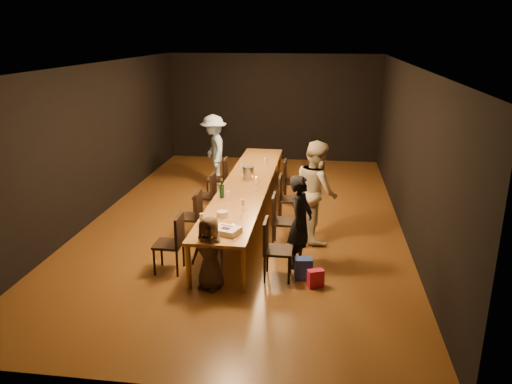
# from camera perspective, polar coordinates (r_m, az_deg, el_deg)

# --- Properties ---
(ground) EXTENTS (10.00, 10.00, 0.00)m
(ground) POSITION_cam_1_polar(r_m,az_deg,el_deg) (9.99, -1.08, -3.09)
(ground) COLOR #442811
(ground) RESTS_ON ground
(room_shell) EXTENTS (6.04, 10.04, 3.02)m
(room_shell) POSITION_cam_1_polar(r_m,az_deg,el_deg) (9.45, -1.15, 8.75)
(room_shell) COLOR black
(room_shell) RESTS_ON ground
(table) EXTENTS (0.90, 6.00, 0.75)m
(table) POSITION_cam_1_polar(r_m,az_deg,el_deg) (9.76, -1.10, 0.75)
(table) COLOR brown
(table) RESTS_ON ground
(chair_right_0) EXTENTS (0.42, 0.42, 0.93)m
(chair_right_0) POSITION_cam_1_polar(r_m,az_deg,el_deg) (7.52, 2.54, -6.59)
(chair_right_0) COLOR black
(chair_right_0) RESTS_ON ground
(chair_right_1) EXTENTS (0.42, 0.42, 0.93)m
(chair_right_1) POSITION_cam_1_polar(r_m,az_deg,el_deg) (8.62, 3.28, -3.31)
(chair_right_1) COLOR black
(chair_right_1) RESTS_ON ground
(chair_right_2) EXTENTS (0.42, 0.42, 0.93)m
(chair_right_2) POSITION_cam_1_polar(r_m,az_deg,el_deg) (9.75, 3.85, -0.78)
(chair_right_2) COLOR black
(chair_right_2) RESTS_ON ground
(chair_right_3) EXTENTS (0.42, 0.42, 0.93)m
(chair_right_3) POSITION_cam_1_polar(r_m,az_deg,el_deg) (10.89, 4.30, 1.23)
(chair_right_3) COLOR black
(chair_right_3) RESTS_ON ground
(chair_left_0) EXTENTS (0.42, 0.42, 0.93)m
(chair_left_0) POSITION_cam_1_polar(r_m,az_deg,el_deg) (7.84, -9.99, -5.80)
(chair_left_0) COLOR black
(chair_left_0) RESTS_ON ground
(chair_left_1) EXTENTS (0.42, 0.42, 0.93)m
(chair_left_1) POSITION_cam_1_polar(r_m,az_deg,el_deg) (8.90, -7.70, -2.75)
(chair_left_1) COLOR black
(chair_left_1) RESTS_ON ground
(chair_left_2) EXTENTS (0.42, 0.42, 0.93)m
(chair_left_2) POSITION_cam_1_polar(r_m,az_deg,el_deg) (10.00, -5.91, -0.35)
(chair_left_2) COLOR black
(chair_left_2) RESTS_ON ground
(chair_left_3) EXTENTS (0.42, 0.42, 0.93)m
(chair_left_3) POSITION_cam_1_polar(r_m,az_deg,el_deg) (11.11, -4.48, 1.57)
(chair_left_3) COLOR black
(chair_left_3) RESTS_ON ground
(woman_birthday) EXTENTS (0.51, 0.63, 1.50)m
(woman_birthday) POSITION_cam_1_polar(r_m,az_deg,el_deg) (7.81, 5.08, -3.42)
(woman_birthday) COLOR black
(woman_birthday) RESTS_ON ground
(woman_tan) EXTENTS (0.95, 1.06, 1.80)m
(woman_tan) POSITION_cam_1_polar(r_m,az_deg,el_deg) (8.84, 6.92, 0.11)
(woman_tan) COLOR beige
(woman_tan) RESTS_ON ground
(man_blue) EXTENTS (0.99, 1.25, 1.70)m
(man_blue) POSITION_cam_1_polar(r_m,az_deg,el_deg) (12.10, -4.85, 4.80)
(man_blue) COLOR #97BDE9
(man_blue) RESTS_ON ground
(child) EXTENTS (0.63, 0.52, 1.10)m
(child) POSITION_cam_1_polar(r_m,az_deg,el_deg) (7.23, -5.34, -6.95)
(child) COLOR #453526
(child) RESTS_ON ground
(gift_bag_red) EXTENTS (0.26, 0.20, 0.27)m
(gift_bag_red) POSITION_cam_1_polar(r_m,az_deg,el_deg) (7.45, 6.82, -9.77)
(gift_bag_red) COLOR #CD1E44
(gift_bag_red) RESTS_ON ground
(gift_bag_blue) EXTENTS (0.29, 0.21, 0.33)m
(gift_bag_blue) POSITION_cam_1_polar(r_m,az_deg,el_deg) (7.65, 5.43, -8.68)
(gift_bag_blue) COLOR #24439E
(gift_bag_blue) RESTS_ON ground
(birthday_cake) EXTENTS (0.46, 0.41, 0.09)m
(birthday_cake) POSITION_cam_1_polar(r_m,az_deg,el_deg) (7.35, -3.42, -4.40)
(birthday_cake) COLOR white
(birthday_cake) RESTS_ON table
(plate_stack) EXTENTS (0.23, 0.23, 0.10)m
(plate_stack) POSITION_cam_1_polar(r_m,az_deg,el_deg) (7.97, -3.88, -2.55)
(plate_stack) COLOR silver
(plate_stack) RESTS_ON table
(champagne_bottle) EXTENTS (0.11, 0.11, 0.36)m
(champagne_bottle) POSITION_cam_1_polar(r_m,az_deg,el_deg) (8.85, -3.93, 0.45)
(champagne_bottle) COLOR black
(champagne_bottle) RESTS_ON table
(ice_bucket) EXTENTS (0.25, 0.25, 0.24)m
(ice_bucket) POSITION_cam_1_polar(r_m,az_deg,el_deg) (10.05, -0.88, 2.27)
(ice_bucket) COLOR #B7B6BB
(ice_bucket) RESTS_ON table
(wineglass_0) EXTENTS (0.06, 0.06, 0.21)m
(wineglass_0) POSITION_cam_1_polar(r_m,az_deg,el_deg) (7.62, -6.24, -3.19)
(wineglass_0) COLOR beige
(wineglass_0) RESTS_ON table
(wineglass_1) EXTENTS (0.06, 0.06, 0.21)m
(wineglass_1) POSITION_cam_1_polar(r_m,az_deg,el_deg) (8.21, -1.55, -1.50)
(wineglass_1) COLOR beige
(wineglass_1) RESTS_ON table
(wineglass_2) EXTENTS (0.06, 0.06, 0.21)m
(wineglass_2) POSITION_cam_1_polar(r_m,az_deg,el_deg) (8.64, -3.18, -0.53)
(wineglass_2) COLOR silver
(wineglass_2) RESTS_ON table
(wineglass_3) EXTENTS (0.06, 0.06, 0.21)m
(wineglass_3) POSITION_cam_1_polar(r_m,az_deg,el_deg) (9.39, 0.07, 1.02)
(wineglass_3) COLOR beige
(wineglass_3) RESTS_ON table
(wineglass_4) EXTENTS (0.06, 0.06, 0.21)m
(wineglass_4) POSITION_cam_1_polar(r_m,az_deg,el_deg) (10.30, -1.68, 2.54)
(wineglass_4) COLOR silver
(wineglass_4) RESTS_ON table
(wineglass_5) EXTENTS (0.06, 0.06, 0.21)m
(wineglass_5) POSITION_cam_1_polar(r_m,az_deg,el_deg) (10.90, 1.15, 3.41)
(wineglass_5) COLOR silver
(wineglass_5) RESTS_ON table
(tealight_near) EXTENTS (0.05, 0.05, 0.03)m
(tealight_near) POSITION_cam_1_polar(r_m,az_deg,el_deg) (7.59, -2.63, -3.88)
(tealight_near) COLOR #B2B7B2
(tealight_near) RESTS_ON table
(tealight_mid) EXTENTS (0.05, 0.05, 0.03)m
(tealight_mid) POSITION_cam_1_polar(r_m,az_deg,el_deg) (10.03, 0.02, 1.59)
(tealight_mid) COLOR #B2B7B2
(tealight_mid) RESTS_ON table
(tealight_far) EXTENTS (0.05, 0.05, 0.03)m
(tealight_far) POSITION_cam_1_polar(r_m,az_deg,el_deg) (11.50, 1.05, 3.72)
(tealight_far) COLOR #B2B7B2
(tealight_far) RESTS_ON table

